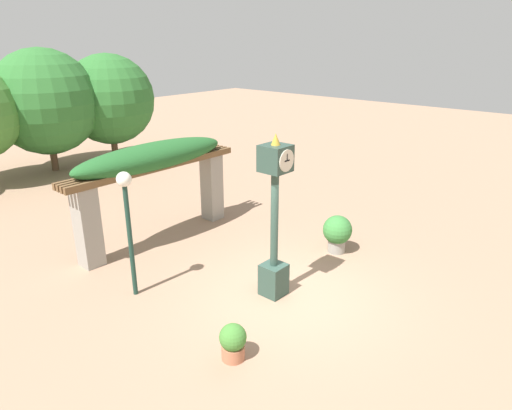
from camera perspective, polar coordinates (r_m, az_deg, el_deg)
name	(u,v)px	position (r m, az deg, el deg)	size (l,w,h in m)	color
ground_plane	(289,295)	(10.07, 4.14, -11.14)	(60.00, 60.00, 0.00)	#9E7A60
pedestal_clock	(274,221)	(9.32, 2.32, -2.06)	(0.53, 0.58, 3.51)	#2D473D
pergola	(154,167)	(12.23, -12.63, 4.66)	(5.17, 1.09, 2.68)	gray
potted_plant_near_left	(233,341)	(8.14, -2.90, -16.66)	(0.48, 0.48, 0.67)	#B26B4C
potted_plant_near_right	(337,232)	(11.84, 10.13, -3.34)	(0.74, 0.74, 0.99)	gray
lamp_post	(127,209)	(9.58, -15.83, -0.50)	(0.31, 0.31, 2.75)	#19382D
tree_line	(38,106)	(20.06, -25.60, 11.09)	(11.56, 4.42, 4.89)	brown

